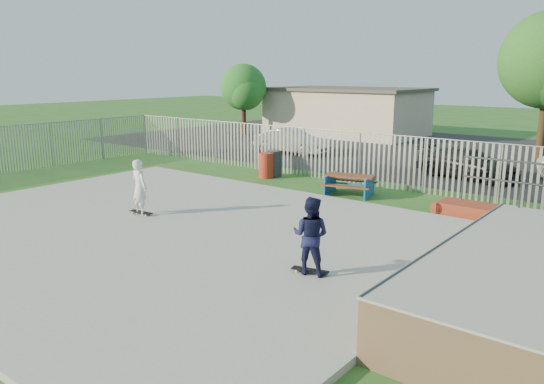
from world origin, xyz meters
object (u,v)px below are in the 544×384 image
Objects in this scene: trash_bin_grey at (274,164)px; car_dark at (467,163)px; skater_navy at (311,235)px; funbox at (474,211)px; picnic_table at (349,185)px; car_silver at (291,141)px; tree_left at (243,87)px; trash_bin_red at (266,165)px; skater_white at (140,187)px.

trash_bin_grey is 7.88m from car_dark.
funbox is at bearing -111.96° from skater_navy.
car_silver reaches higher than picnic_table.
trash_bin_grey is 15.26m from tree_left.
tree_left reaches higher than picnic_table.
trash_bin_red is at bearing 175.19° from funbox.
car_silver is 17.43m from skater_navy.
car_dark is 13.31m from skater_white.
tree_left is (-7.75, 4.94, 2.55)m from car_silver.
car_dark is at bearing -98.41° from skater_navy.
skater_navy reaches higher than picnic_table.
tree_left reaches higher than skater_navy.
skater_navy reaches higher than car_silver.
trash_bin_red is at bearing -100.74° from trash_bin_grey.
funbox is at bearing -17.64° from picnic_table.
skater_navy is (3.39, -7.32, 0.60)m from picnic_table.
tree_left is (-17.29, 5.78, 2.60)m from car_dark.
car_dark is 0.87× the size of tree_left.
skater_navy is at bearing -149.56° from car_silver.
skater_white is at bearing -169.82° from car_silver.
trash_bin_red is at bearing -159.85° from car_silver.
trash_bin_red is 0.42m from trash_bin_grey.
tree_left reaches higher than trash_bin_grey.
funbox is 1.21× the size of skater_white.
trash_bin_grey is 6.26m from car_silver.
car_silver is (-7.32, 6.42, 0.31)m from picnic_table.
tree_left is at bearing 49.99° from car_silver.
skater_white is at bearing -82.37° from trash_bin_grey.
tree_left is (-10.81, 10.77, 2.71)m from trash_bin_red.
funbox is at bearing -30.68° from tree_left.
skater_navy reaches higher than car_dark.
picnic_table reaches higher than funbox.
trash_bin_grey is 0.26× the size of car_dark.
picnic_table is at bearing -78.77° from skater_navy.
skater_navy is (1.17, -12.90, 0.34)m from car_dark.
car_silver is 9.54m from tree_left.
car_silver is at bearing 117.65° from trash_bin_red.
tree_left reaches higher than trash_bin_red.
trash_bin_red is at bearing 157.27° from picnic_table.
tree_left is at bearing 81.00° from car_dark.
tree_left is at bearing -58.93° from skater_navy.
funbox is 6.22m from car_dark.
trash_bin_red is at bearing 137.02° from car_dark.
trash_bin_grey is 0.66× the size of skater_navy.
picnic_table is at bearing 167.82° from car_dark.
car_silver is 2.43× the size of skater_navy.
trash_bin_grey is 0.66× the size of skater_white.
car_dark is (-2.22, 5.79, 0.43)m from funbox.
picnic_table is 1.86× the size of trash_bin_grey.
car_dark is at bearing 53.48° from picnic_table.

